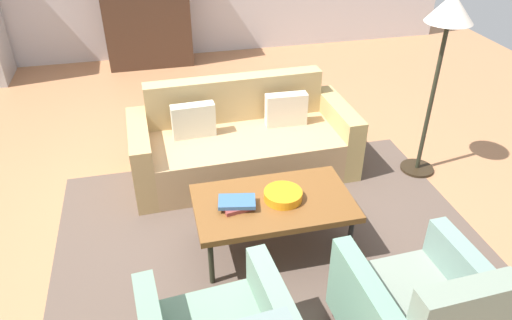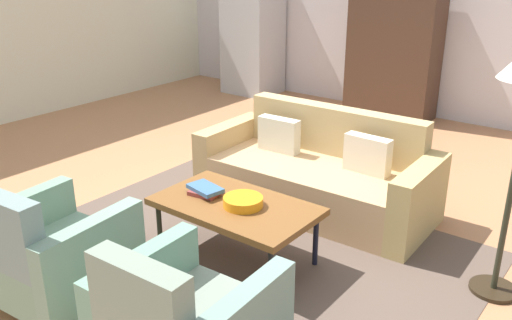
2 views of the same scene
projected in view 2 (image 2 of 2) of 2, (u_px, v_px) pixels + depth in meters
name	position (u px, v px, depth m)	size (l,w,h in m)	color
ground_plane	(262.00, 210.00, 4.95)	(10.50, 10.50, 0.00)	#B0774E
wall_back	(436.00, 13.00, 7.29)	(8.75, 0.12, 2.80)	silver
area_rug	(240.00, 254.00, 4.22)	(3.40, 2.60, 0.01)	brown
couch	(319.00, 175.00, 4.96)	(2.12, 0.95, 0.86)	tan
coffee_table	(235.00, 208.00, 4.04)	(1.20, 0.70, 0.46)	black
armchair_left	(50.00, 257.00, 3.54)	(0.87, 0.87, 0.88)	#38281F
fruit_bowl	(243.00, 202.00, 3.97)	(0.29, 0.29, 0.07)	orange
book_stack	(205.00, 190.00, 4.16)	(0.30, 0.22, 0.06)	brown
cabinet	(394.00, 51.00, 7.44)	(1.20, 0.51, 1.80)	#462F21
refrigerator	(253.00, 35.00, 8.70)	(0.80, 0.73, 1.85)	#B7BABF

